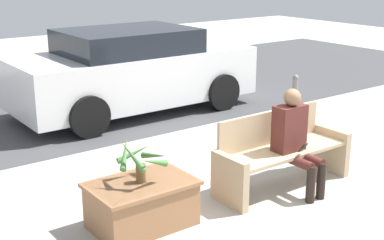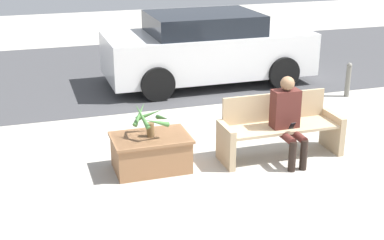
# 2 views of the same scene
# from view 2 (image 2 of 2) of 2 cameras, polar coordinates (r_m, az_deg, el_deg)

# --- Properties ---
(ground_plane) EXTENTS (30.00, 30.00, 0.00)m
(ground_plane) POSITION_cam_2_polar(r_m,az_deg,el_deg) (7.66, 8.69, -4.92)
(ground_plane) COLOR #ADA89E
(road_surface) EXTENTS (20.00, 6.00, 0.01)m
(road_surface) POSITION_cam_2_polar(r_m,az_deg,el_deg) (12.85, -2.83, 5.67)
(road_surface) COLOR #424244
(road_surface) RESTS_ON ground_plane
(bench) EXTENTS (1.80, 0.56, 0.90)m
(bench) POSITION_cam_2_polar(r_m,az_deg,el_deg) (7.88, 9.30, -0.84)
(bench) COLOR tan
(bench) RESTS_ON ground_plane
(person_seated) EXTENTS (0.39, 0.61, 1.23)m
(person_seated) POSITION_cam_2_polar(r_m,az_deg,el_deg) (7.64, 10.19, 0.46)
(person_seated) COLOR #51231E
(person_seated) RESTS_ON ground_plane
(planter_box) EXTENTS (1.06, 0.72, 0.49)m
(planter_box) POSITION_cam_2_polar(r_m,az_deg,el_deg) (7.42, -4.39, -3.37)
(planter_box) COLOR #936642
(planter_box) RESTS_ON ground_plane
(potted_plant) EXTENTS (0.50, 0.51, 0.49)m
(potted_plant) POSITION_cam_2_polar(r_m,az_deg,el_deg) (7.25, -4.50, 0.07)
(potted_plant) COLOR brown
(potted_plant) RESTS_ON planter_box
(parked_car) EXTENTS (4.31, 1.98, 1.50)m
(parked_car) POSITION_cam_2_polar(r_m,az_deg,el_deg) (11.38, 1.62, 7.67)
(parked_car) COLOR silver
(parked_car) RESTS_ON ground_plane
(bollard_post) EXTENTS (0.11, 0.11, 0.68)m
(bollard_post) POSITION_cam_2_polar(r_m,az_deg,el_deg) (10.97, 16.32, 4.24)
(bollard_post) COLOR slate
(bollard_post) RESTS_ON ground_plane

